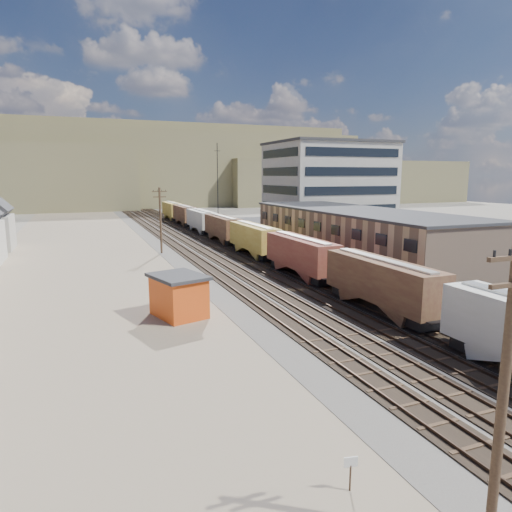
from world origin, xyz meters
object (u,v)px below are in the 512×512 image
object	(u,v)px
freight_train	(237,232)
utility_pole_north	(161,219)
maintenance_shed	(179,295)
utility_pole_south	(504,390)
parked_car_blue	(286,228)

from	to	relation	value
freight_train	utility_pole_north	bearing A→B (deg)	-178.66
utility_pole_north	maintenance_shed	xyz separation A→B (m)	(-4.22, -32.41, -3.46)
utility_pole_south	parked_car_blue	world-z (taller)	utility_pole_south
utility_pole_north	maintenance_shed	world-z (taller)	utility_pole_north
maintenance_shed	utility_pole_north	bearing A→B (deg)	82.58
freight_train	maintenance_shed	world-z (taller)	freight_train
freight_train	utility_pole_south	distance (m)	61.58
utility_pole_north	parked_car_blue	distance (m)	34.61
freight_train	utility_pole_north	xyz separation A→B (m)	(-12.30, -0.29, 2.50)
freight_train	maintenance_shed	size ratio (longest dim) A/B	20.78
utility_pole_north	maintenance_shed	distance (m)	32.87
maintenance_shed	parked_car_blue	bearing A→B (deg)	56.20
utility_pole_north	freight_train	bearing A→B (deg)	1.34
utility_pole_south	utility_pole_north	bearing A→B (deg)	90.00
freight_train	parked_car_blue	world-z (taller)	freight_train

